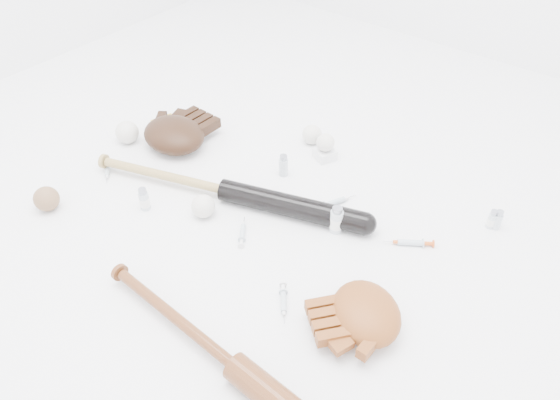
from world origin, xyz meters
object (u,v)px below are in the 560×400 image
Objects in this scene: bat_wood at (237,368)px; pedestal at (325,154)px; bat_dark at (225,190)px; glove_dark at (174,134)px.

bat_wood is 14.67× the size of pedestal.
bat_dark is 14.92× the size of pedestal.
bat_dark reaches higher than bat_wood.
glove_dark reaches higher than bat_dark.
glove_dark is (-0.34, 0.10, 0.02)m from bat_dark.
bat_dark is 0.64m from bat_wood.
bat_wood is 0.97m from glove_dark.
bat_dark is 1.02× the size of bat_wood.
bat_wood is at bearing -63.30° from bat_dark.
bat_wood reaches higher than pedestal.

